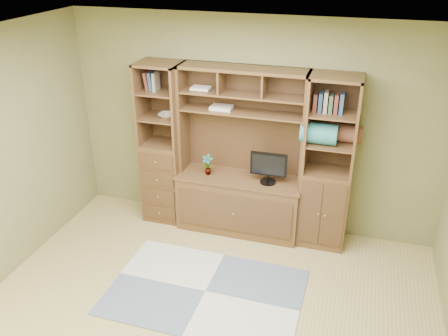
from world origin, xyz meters
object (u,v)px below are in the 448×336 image
(center_hutch, at_px, (240,155))
(right_tower, at_px, (328,164))
(left_tower, at_px, (163,144))
(monitor, at_px, (269,162))

(center_hutch, xyz_separation_m, right_tower, (1.02, 0.04, 0.00))
(right_tower, bearing_deg, left_tower, 180.00)
(left_tower, bearing_deg, center_hutch, -2.29)
(left_tower, xyz_separation_m, monitor, (1.36, -0.07, -0.03))
(right_tower, distance_m, monitor, 0.67)
(center_hutch, height_order, left_tower, same)
(left_tower, height_order, right_tower, same)
(right_tower, xyz_separation_m, monitor, (-0.67, -0.07, -0.03))
(right_tower, height_order, monitor, right_tower)
(left_tower, distance_m, right_tower, 2.02)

